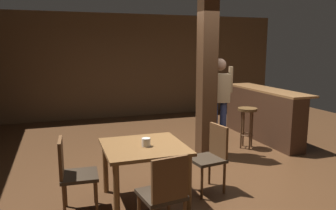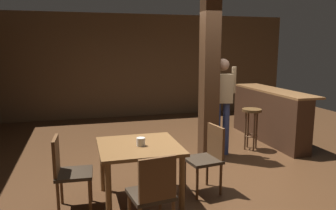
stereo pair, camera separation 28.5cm
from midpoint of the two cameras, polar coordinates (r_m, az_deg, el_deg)
ground_plane at (r=5.32m, az=6.56°, el=-11.15°), size 10.80×10.80×0.00m
wall_back at (r=9.24m, az=-5.30°, el=6.83°), size 8.00×0.10×2.80m
pillar at (r=5.68m, az=5.36°, el=4.78°), size 0.28×0.28×2.80m
dining_table at (r=4.09m, az=-6.19°, el=-8.53°), size 0.99×0.99×0.73m
chair_east at (r=4.43m, az=5.66°, el=-8.58°), size 0.48×0.48×0.89m
chair_west at (r=4.03m, az=-18.31°, el=-10.98°), size 0.44×0.44×0.89m
chair_south at (r=3.35m, az=-3.14°, el=-14.94°), size 0.47×0.47×0.89m
napkin_cup at (r=4.00m, az=-5.89°, el=-6.48°), size 0.11×0.11×0.10m
standing_person at (r=5.88m, az=7.56°, el=1.01°), size 0.47×0.27×1.72m
bar_counter at (r=7.09m, az=14.95°, el=-1.48°), size 0.56×2.30×1.06m
bar_stool_near at (r=6.37m, az=12.38°, el=-2.23°), size 0.36×0.36×0.78m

